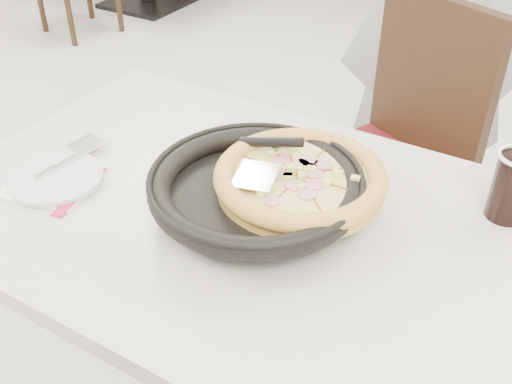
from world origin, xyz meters
The scene contains 11 objects.
floor centered at (0.00, 0.00, 0.00)m, with size 7.00×7.00×0.00m, color #ADACA8.
main_table centered at (0.29, -0.21, 0.38)m, with size 1.20×0.80×0.75m, color silver, non-canonical shape.
chair_far centered at (0.34, 0.48, 0.47)m, with size 0.42×0.42×0.95m, color black, non-canonical shape.
trivet centered at (0.40, -0.21, 0.77)m, with size 0.12×0.12×0.04m, color black.
pizza_pan centered at (0.33, -0.21, 0.79)m, with size 0.37×0.37×0.01m, color black.
pizza centered at (0.40, -0.16, 0.81)m, with size 0.32×0.32×0.02m, color gold.
pizza_server centered at (0.33, -0.22, 0.84)m, with size 0.07×0.09×0.00m, color white.
napkin centered at (-0.09, -0.33, 0.75)m, with size 0.18×0.18×0.00m, color white.
side_plate centered at (-0.08, -0.33, 0.76)m, with size 0.19×0.19×0.01m, color silver.
fork centered at (-0.10, -0.28, 0.77)m, with size 0.01×0.15×0.00m, color white.
cola_glass centered at (0.75, 0.03, 0.81)m, with size 0.08×0.08×0.13m, color black.
Camera 1 is at (0.80, -1.00, 1.46)m, focal length 42.00 mm.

